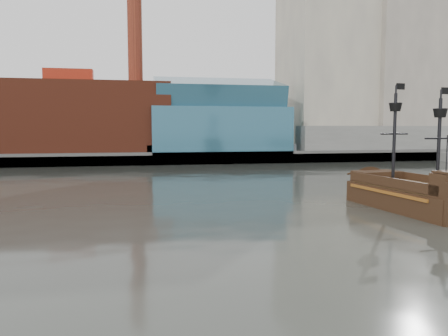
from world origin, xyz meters
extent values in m
plane|color=#2C2E28|center=(0.00, 0.00, 0.00)|extent=(400.00, 400.00, 0.00)
cube|color=slate|center=(0.00, 92.00, 1.00)|extent=(220.00, 60.00, 2.00)
cube|color=#4C4C49|center=(0.00, 62.50, 1.30)|extent=(220.00, 1.00, 2.60)
cube|color=maroon|center=(-22.00, 72.00, 9.50)|extent=(42.00, 18.00, 15.00)
cube|color=#2B5E75|center=(10.00, 70.00, 7.00)|extent=(30.00, 16.00, 10.00)
cube|color=beige|center=(40.00, 80.00, 25.00)|extent=(20.00, 22.00, 46.00)
cube|color=#A69C8B|center=(58.00, 76.00, 21.00)|extent=(18.00, 18.00, 38.00)
cube|color=beige|center=(50.00, 97.00, 28.00)|extent=(24.00, 20.00, 52.00)
cube|color=slate|center=(48.00, 66.00, 5.00)|extent=(40.00, 6.00, 6.00)
cylinder|color=maroon|center=(-8.00, 74.00, 28.00)|extent=(3.20, 3.20, 22.00)
cube|color=#2B5E75|center=(10.00, 70.00, 15.00)|extent=(28.00, 14.94, 8.78)
cube|color=slate|center=(78.00, 82.00, 3.50)|extent=(4.00, 4.00, 3.00)
cube|color=maroon|center=(75.00, 82.00, 33.00)|extent=(5.00, 2.50, 2.50)
cube|color=maroon|center=(85.00, 92.00, 27.00)|extent=(5.00, 2.50, 2.50)
cube|color=black|center=(16.75, 8.75, 0.64)|extent=(6.74, 13.40, 2.79)
cube|color=#47311A|center=(16.75, 8.75, 2.20)|extent=(6.07, 12.06, 0.32)
cube|color=black|center=(16.19, 13.87, 2.58)|extent=(4.82, 3.06, 1.07)
cylinder|color=black|center=(15.72, 10.26, 6.55)|extent=(0.33, 0.33, 8.38)
cylinder|color=black|center=(17.92, 6.93, 6.23)|extent=(0.33, 0.33, 7.74)
cone|color=black|center=(15.72, 10.26, 9.46)|extent=(1.30, 1.30, 0.75)
cone|color=black|center=(17.92, 6.93, 8.81)|extent=(1.30, 1.30, 0.75)
cube|color=black|center=(16.20, 10.31, 11.39)|extent=(0.96, 0.14, 0.59)
cube|color=black|center=(18.40, 6.98, 10.75)|extent=(0.96, 0.14, 0.59)
camera|label=1|loc=(-8.03, -26.83, 7.53)|focal=35.00mm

